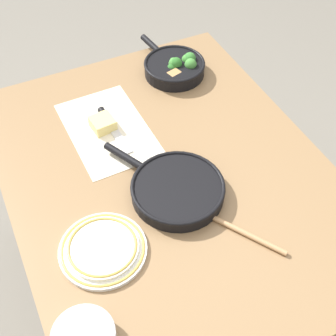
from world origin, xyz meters
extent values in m
plane|color=slate|center=(0.00, 0.00, 0.00)|extent=(14.00, 14.00, 0.00)
cube|color=olive|center=(0.00, 0.00, 0.74)|extent=(1.28, 0.98, 0.03)
cylinder|color=#BCBCC1|center=(-0.58, -0.43, 0.36)|extent=(0.05, 0.05, 0.72)
cylinder|color=#BCBCC1|center=(-0.58, 0.43, 0.36)|extent=(0.05, 0.05, 0.72)
cylinder|color=black|center=(-0.44, 0.24, 0.78)|extent=(0.23, 0.23, 0.05)
torus|color=black|center=(-0.44, 0.24, 0.80)|extent=(0.23, 0.23, 0.01)
cylinder|color=black|center=(-0.62, 0.21, 0.79)|extent=(0.12, 0.04, 0.02)
cylinder|color=#245B1C|center=(-0.43, 0.22, 0.77)|extent=(0.01, 0.01, 0.02)
sphere|color=#2D6B28|center=(-0.43, 0.22, 0.79)|extent=(0.03, 0.03, 0.03)
cylinder|color=#357027|center=(-0.45, 0.29, 0.77)|extent=(0.01, 0.01, 0.02)
sphere|color=#428438|center=(-0.45, 0.29, 0.80)|extent=(0.04, 0.04, 0.04)
cylinder|color=#357027|center=(-0.47, 0.24, 0.77)|extent=(0.01, 0.01, 0.02)
sphere|color=#428438|center=(-0.47, 0.24, 0.79)|extent=(0.03, 0.03, 0.03)
cylinder|color=#2C6823|center=(-0.44, 0.30, 0.78)|extent=(0.02, 0.02, 0.03)
sphere|color=#387A33|center=(-0.44, 0.30, 0.81)|extent=(0.05, 0.05, 0.05)
cylinder|color=#245B1C|center=(-0.46, 0.24, 0.77)|extent=(0.01, 0.01, 0.02)
sphere|color=#2D6B28|center=(-0.46, 0.24, 0.79)|extent=(0.03, 0.03, 0.03)
cylinder|color=#357027|center=(-0.41, 0.29, 0.78)|extent=(0.02, 0.02, 0.03)
sphere|color=#428438|center=(-0.41, 0.29, 0.80)|extent=(0.05, 0.05, 0.05)
cylinder|color=#245B1C|center=(-0.44, 0.24, 0.78)|extent=(0.02, 0.02, 0.03)
sphere|color=#2D6B28|center=(-0.44, 0.24, 0.81)|extent=(0.05, 0.05, 0.05)
cylinder|color=#2C6823|center=(-0.47, 0.31, 0.77)|extent=(0.01, 0.01, 0.02)
sphere|color=#387A33|center=(-0.47, 0.31, 0.79)|extent=(0.03, 0.03, 0.03)
cylinder|color=#357027|center=(-0.44, 0.24, 0.78)|extent=(0.02, 0.02, 0.02)
sphere|color=#428438|center=(-0.44, 0.24, 0.80)|extent=(0.04, 0.04, 0.04)
cylinder|color=#205218|center=(-0.47, 0.24, 0.77)|extent=(0.01, 0.01, 0.02)
sphere|color=#286023|center=(-0.47, 0.24, 0.79)|extent=(0.03, 0.03, 0.03)
cube|color=#9E703D|center=(-0.42, 0.25, 0.78)|extent=(0.03, 0.04, 0.03)
cube|color=olive|center=(-0.46, 0.18, 0.78)|extent=(0.03, 0.03, 0.02)
cube|color=#AD7F4C|center=(-0.39, 0.22, 0.78)|extent=(0.04, 0.03, 0.03)
cube|color=#AD7F4C|center=(-0.39, 0.21, 0.78)|extent=(0.05, 0.05, 0.04)
cylinder|color=black|center=(0.09, -0.01, 0.77)|extent=(0.28, 0.28, 0.04)
torus|color=black|center=(0.09, -0.01, 0.79)|extent=(0.28, 0.28, 0.01)
cylinder|color=black|center=(-0.10, -0.11, 0.78)|extent=(0.15, 0.09, 0.02)
cylinder|color=#EAD170|center=(0.09, -0.01, 0.77)|extent=(0.23, 0.23, 0.02)
cylinder|color=tan|center=(0.28, 0.08, 0.76)|extent=(0.26, 0.17, 0.02)
ellipsoid|color=tan|center=(0.14, -0.01, 0.76)|extent=(0.08, 0.07, 0.02)
cube|color=silver|center=(-0.26, -0.10, 0.75)|extent=(0.40, 0.27, 0.00)
cube|color=silver|center=(-0.20, -0.08, 0.76)|extent=(0.15, 0.04, 0.01)
cylinder|color=black|center=(-0.32, -0.09, 0.77)|extent=(0.09, 0.03, 0.02)
cube|color=#EFD67A|center=(-0.28, -0.12, 0.77)|extent=(0.08, 0.08, 0.04)
cylinder|color=white|center=(0.18, -0.28, 0.76)|extent=(0.24, 0.24, 0.01)
torus|color=gold|center=(0.18, -0.28, 0.77)|extent=(0.23, 0.23, 0.01)
cylinder|color=white|center=(0.18, -0.28, 0.77)|extent=(0.20, 0.20, 0.01)
torus|color=gold|center=(0.18, -0.28, 0.78)|extent=(0.19, 0.19, 0.01)
camera|label=1|loc=(0.87, -0.41, 1.87)|focal=50.00mm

